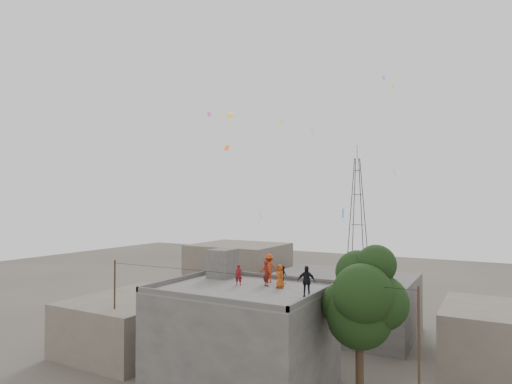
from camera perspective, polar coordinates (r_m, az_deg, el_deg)
main_building at (r=27.98m, az=-1.85°, el=-18.84°), size 10.00×8.00×6.10m
parapet at (r=27.19m, az=-1.84°, el=-12.40°), size 10.00×8.00×0.30m
stair_head_box at (r=30.91m, az=-4.49°, el=-9.46°), size 1.60×1.80×2.00m
neighbor_west at (r=36.33m, az=-15.80°, el=-16.39°), size 8.00×10.00×4.00m
neighbor_north at (r=39.73m, az=11.54°, el=-14.36°), size 12.00×9.00×5.00m
neighbor_northwest at (r=46.25m, az=-2.29°, el=-11.27°), size 9.00×8.00×7.00m
neighbor_east at (r=34.17m, az=29.79°, el=-16.90°), size 7.00×8.00×4.40m
tree at (r=24.92m, az=14.04°, el=-13.73°), size 4.90×4.60×9.10m
utility_line at (r=26.48m, az=-2.33°, el=-18.10°), size 20.12×0.62×7.40m
transmission_tower at (r=65.39m, az=13.38°, el=-3.42°), size 2.97×2.97×20.01m
person_red_adult at (r=27.72m, az=1.41°, el=-10.80°), size 0.71×0.63×1.62m
person_orange_child at (r=27.15m, az=3.19°, el=-11.15°), size 0.85×0.70×1.48m
person_dark_child at (r=28.79m, az=3.62°, el=-10.93°), size 0.70×0.67×1.14m
person_dark_adult at (r=24.86m, az=6.72°, el=-11.74°), size 1.11×0.77×1.75m
person_orange_adult at (r=28.93m, az=1.74°, el=-10.12°), size 1.42×1.20×1.90m
person_red_child at (r=28.05m, az=-2.33°, el=-10.99°), size 0.56×0.47×1.32m
kites at (r=33.81m, az=4.90°, el=6.06°), size 15.28×15.20×12.72m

